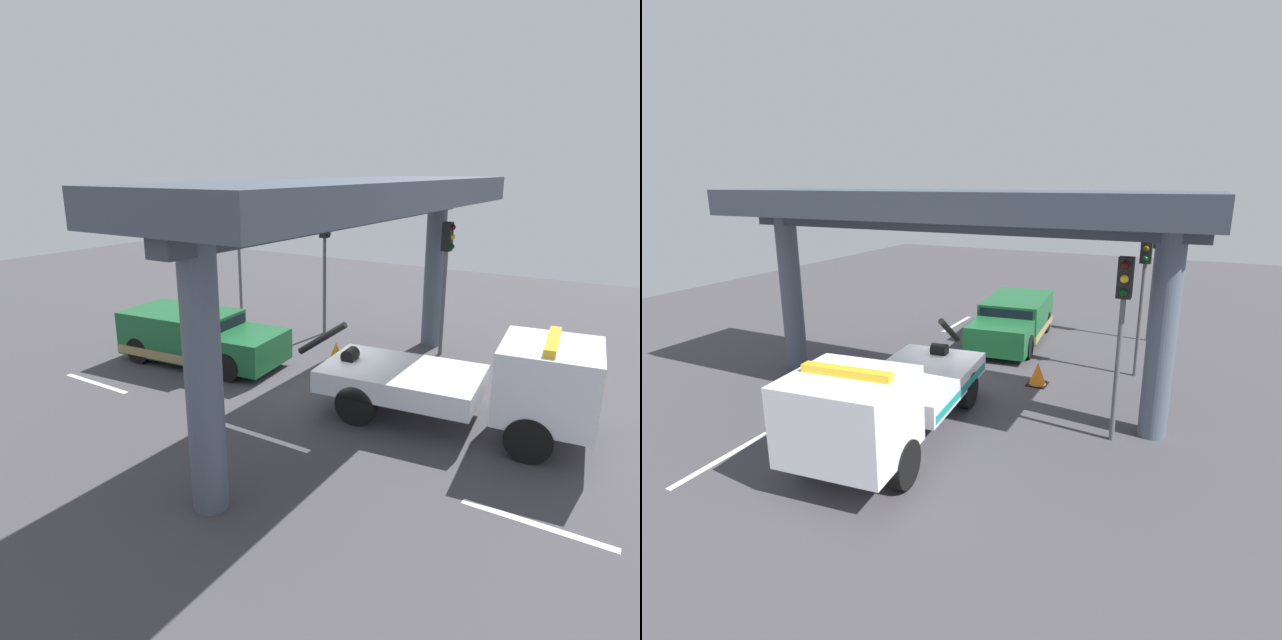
{
  "view_description": "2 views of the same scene",
  "coord_description": "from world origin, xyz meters",
  "views": [
    {
      "loc": [
        7.06,
        -11.74,
        5.95
      ],
      "look_at": [
        -0.24,
        -0.04,
        2.06
      ],
      "focal_mm": 30.22,
      "sensor_mm": 36.0,
      "label": 1
    },
    {
      "loc": [
        12.72,
        6.01,
        5.9
      ],
      "look_at": [
        -0.71,
        -0.24,
        1.82
      ],
      "focal_mm": 28.21,
      "sensor_mm": 36.0,
      "label": 2
    }
  ],
  "objects": [
    {
      "name": "traffic_light_near",
      "position": [
        -6.98,
        4.69,
        3.24
      ],
      "size": [
        0.39,
        0.32,
        4.45
      ],
      "color": "#515456",
      "rests_on": "ground"
    },
    {
      "name": "lane_stripe_mid",
      "position": [
        0.0,
        -2.96,
        0.0
      ],
      "size": [
        2.6,
        0.16,
        0.01
      ],
      "primitive_type": "cube",
      "color": "silver",
      "rests_on": "ground"
    },
    {
      "name": "traffic_light_mid",
      "position": [
        1.52,
        4.69,
        3.16
      ],
      "size": [
        0.39,
        0.32,
        4.34
      ],
      "color": "#515456",
      "rests_on": "ground"
    },
    {
      "name": "overpass_structure",
      "position": [
        0.84,
        0.0,
        5.0
      ],
      "size": [
        3.6,
        13.05,
        5.69
      ],
      "color": "#4C5666",
      "rests_on": "ground"
    },
    {
      "name": "ground_plane",
      "position": [
        0.0,
        0.0,
        -0.05
      ],
      "size": [
        60.0,
        40.0,
        0.1
      ],
      "primitive_type": "cube",
      "color": "#423F44"
    },
    {
      "name": "lane_stripe_east",
      "position": [
        6.0,
        -2.96,
        0.0
      ],
      "size": [
        2.6,
        0.16,
        0.01
      ],
      "primitive_type": "cube",
      "color": "silver",
      "rests_on": "ground"
    },
    {
      "name": "towed_van_green",
      "position": [
        -4.87,
        -0.01,
        0.78
      ],
      "size": [
        5.38,
        2.65,
        1.58
      ],
      "color": "#195B2D",
      "rests_on": "ground"
    },
    {
      "name": "lane_stripe_west",
      "position": [
        -6.0,
        -2.96,
        0.0
      ],
      "size": [
        2.6,
        0.16,
        0.01
      ],
      "primitive_type": "cube",
      "color": "silver",
      "rests_on": "ground"
    },
    {
      "name": "traffic_cone_orange",
      "position": [
        -1.0,
        2.13,
        0.33
      ],
      "size": [
        0.59,
        0.59,
        0.7
      ],
      "color": "orange",
      "rests_on": "ground"
    },
    {
      "name": "tow_truck_white",
      "position": [
        4.1,
        0.08,
        1.2
      ],
      "size": [
        7.34,
        2.94,
        2.46
      ],
      "color": "white",
      "rests_on": "ground"
    },
    {
      "name": "traffic_light_far",
      "position": [
        -2.98,
        4.69,
        3.25
      ],
      "size": [
        0.39,
        0.32,
        4.47
      ],
      "color": "#515456",
      "rests_on": "ground"
    }
  ]
}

